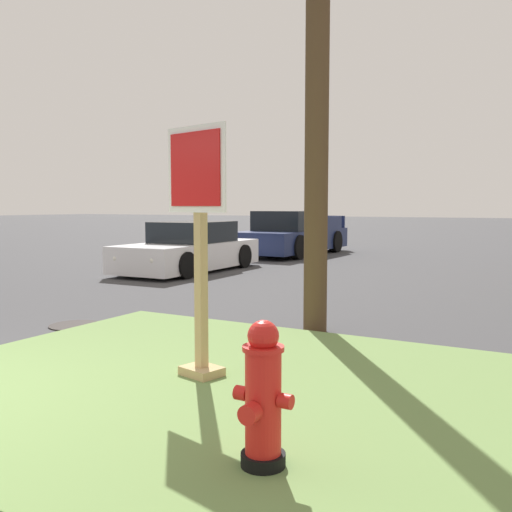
{
  "coord_description": "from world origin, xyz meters",
  "views": [
    {
      "loc": [
        4.81,
        -2.24,
        1.66
      ],
      "look_at": [
        1.79,
        3.19,
        1.11
      ],
      "focal_mm": 39.99,
      "sensor_mm": 36.0,
      "label": 1
    }
  ],
  "objects_px": {
    "fire_hydrant": "(263,398)",
    "pickup_truck_navy": "(292,236)",
    "stop_sign": "(199,253)",
    "parked_sedan_white": "(190,250)",
    "manhole_cover": "(75,325)"
  },
  "relations": [
    {
      "from": "fire_hydrant",
      "to": "parked_sedan_white",
      "type": "height_order",
      "value": "parked_sedan_white"
    },
    {
      "from": "fire_hydrant",
      "to": "pickup_truck_navy",
      "type": "height_order",
      "value": "pickup_truck_navy"
    },
    {
      "from": "fire_hydrant",
      "to": "stop_sign",
      "type": "bearing_deg",
      "value": 136.05
    },
    {
      "from": "fire_hydrant",
      "to": "pickup_truck_navy",
      "type": "relative_size",
      "value": 0.17
    },
    {
      "from": "manhole_cover",
      "to": "pickup_truck_navy",
      "type": "xyz_separation_m",
      "value": [
        -2.35,
        11.83,
        0.61
      ]
    },
    {
      "from": "stop_sign",
      "to": "manhole_cover",
      "type": "xyz_separation_m",
      "value": [
        -2.98,
        1.28,
        -1.22
      ]
    },
    {
      "from": "manhole_cover",
      "to": "parked_sedan_white",
      "type": "bearing_deg",
      "value": 112.18
    },
    {
      "from": "fire_hydrant",
      "to": "pickup_truck_navy",
      "type": "bearing_deg",
      "value": 114.94
    },
    {
      "from": "stop_sign",
      "to": "parked_sedan_white",
      "type": "relative_size",
      "value": 0.52
    },
    {
      "from": "stop_sign",
      "to": "parked_sedan_white",
      "type": "xyz_separation_m",
      "value": [
        -5.52,
        7.5,
        -0.68
      ]
    },
    {
      "from": "fire_hydrant",
      "to": "pickup_truck_navy",
      "type": "distance_m",
      "value": 15.93
    },
    {
      "from": "manhole_cover",
      "to": "stop_sign",
      "type": "bearing_deg",
      "value": -23.22
    },
    {
      "from": "parked_sedan_white",
      "to": "pickup_truck_navy",
      "type": "relative_size",
      "value": 0.83
    },
    {
      "from": "fire_hydrant",
      "to": "parked_sedan_white",
      "type": "distance_m",
      "value": 11.21
    },
    {
      "from": "pickup_truck_navy",
      "to": "manhole_cover",
      "type": "bearing_deg",
      "value": -78.77
    }
  ]
}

